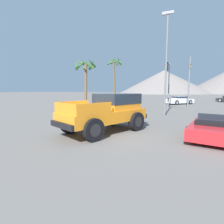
{
  "coord_description": "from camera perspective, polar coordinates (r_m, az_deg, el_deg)",
  "views": [
    {
      "loc": [
        3.75,
        -8.08,
        2.17
      ],
      "look_at": [
        -0.17,
        0.9,
        0.93
      ],
      "focal_mm": 28.0,
      "sensor_mm": 36.0,
      "label": 1
    }
  ],
  "objects": [
    {
      "name": "parked_car_white",
      "position": [
        28.89,
        21.2,
        3.67
      ],
      "size": [
        4.23,
        4.37,
        1.25
      ],
      "rotation": [
        0.0,
        0.0,
        2.39
      ],
      "color": "white",
      "rests_on": "ground_plane"
    },
    {
      "name": "palm_tree_leaning",
      "position": [
        34.67,
        0.9,
        13.94
      ],
      "size": [
        3.2,
        3.16,
        8.37
      ],
      "color": "brown",
      "rests_on": "ground_plane"
    },
    {
      "name": "traffic_light_main",
      "position": [
        22.0,
        17.82,
        11.08
      ],
      "size": [
        0.38,
        3.11,
        5.46
      ],
      "rotation": [
        0.0,
        0.0,
        4.71
      ],
      "color": "slate",
      "rests_on": "ground_plane"
    },
    {
      "name": "red_convertible_car",
      "position": [
        9.27,
        30.48,
        -4.62
      ],
      "size": [
        2.5,
        4.35,
        1.03
      ],
      "rotation": [
        0.0,
        0.0,
        -0.17
      ],
      "color": "red",
      "rests_on": "ground_plane"
    },
    {
      "name": "ground_plane",
      "position": [
        9.17,
        -1.31,
        -6.48
      ],
      "size": [
        320.0,
        320.0,
        0.0
      ],
      "primitive_type": "plane",
      "color": "slate"
    },
    {
      "name": "orange_pickup_truck",
      "position": [
        9.19,
        -0.9,
        0.69
      ],
      "size": [
        3.58,
        5.24,
        1.97
      ],
      "rotation": [
        0.0,
        0.0,
        -0.4
      ],
      "color": "orange",
      "rests_on": "ground_plane"
    },
    {
      "name": "street_lamp_post",
      "position": [
        15.47,
        17.37,
        17.16
      ],
      "size": [
        0.9,
        0.24,
        8.28
      ],
      "color": "slate",
      "rests_on": "ground_plane"
    },
    {
      "name": "palm_tree_short",
      "position": [
        24.1,
        -8.74,
        13.34
      ],
      "size": [
        3.15,
        3.04,
        6.28
      ],
      "color": "brown",
      "rests_on": "ground_plane"
    },
    {
      "name": "traffic_light_crosswalk",
      "position": [
        25.48,
        23.99,
        11.47
      ],
      "size": [
        0.38,
        4.34,
        6.19
      ],
      "rotation": [
        0.0,
        0.0,
        1.57
      ],
      "color": "slate",
      "rests_on": "ground_plane"
    }
  ]
}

